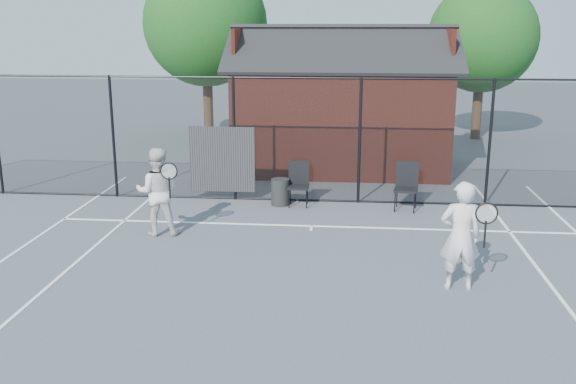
# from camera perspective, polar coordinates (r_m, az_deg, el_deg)

# --- Properties ---
(ground) EXTENTS (80.00, 80.00, 0.00)m
(ground) POSITION_cam_1_polar(r_m,az_deg,el_deg) (10.88, 1.18, -7.83)
(ground) COLOR #4F545A
(ground) RESTS_ON ground
(court_lines) EXTENTS (11.02, 18.00, 0.01)m
(court_lines) POSITION_cam_1_polar(r_m,az_deg,el_deg) (9.68, 0.59, -10.78)
(court_lines) COLOR white
(court_lines) RESTS_ON ground
(fence) EXTENTS (22.04, 3.00, 3.00)m
(fence) POSITION_cam_1_polar(r_m,az_deg,el_deg) (15.31, 1.48, 4.42)
(fence) COLOR black
(fence) RESTS_ON ground
(clubhouse) EXTENTS (6.50, 4.36, 4.19)m
(clubhouse) POSITION_cam_1_polar(r_m,az_deg,el_deg) (19.20, 4.74, 6.94)
(clubhouse) COLOR maroon
(clubhouse) RESTS_ON ground
(tree_left) EXTENTS (4.48, 4.48, 6.44)m
(tree_left) POSITION_cam_1_polar(r_m,az_deg,el_deg) (24.11, -7.32, 14.58)
(tree_left) COLOR black
(tree_left) RESTS_ON ground
(tree_right) EXTENTS (3.97, 3.97, 5.70)m
(tree_right) POSITION_cam_1_polar(r_m,az_deg,el_deg) (25.00, 16.89, 12.98)
(tree_right) COLOR black
(tree_right) RESTS_ON ground
(player_front) EXTENTS (0.81, 0.60, 1.80)m
(player_front) POSITION_cam_1_polar(r_m,az_deg,el_deg) (10.61, 15.10, -3.78)
(player_front) COLOR silver
(player_front) RESTS_ON ground
(player_back) EXTENTS (1.02, 0.82, 1.79)m
(player_back) POSITION_cam_1_polar(r_m,az_deg,el_deg) (13.21, -11.52, 0.04)
(player_back) COLOR silver
(player_back) RESTS_ON ground
(chair_left) EXTENTS (0.50, 0.52, 1.02)m
(chair_left) POSITION_cam_1_polar(r_m,az_deg,el_deg) (15.09, 0.93, 0.64)
(chair_left) COLOR black
(chair_left) RESTS_ON ground
(chair_right) EXTENTS (0.61, 0.62, 1.09)m
(chair_right) POSITION_cam_1_polar(r_m,az_deg,el_deg) (14.96, 10.44, 0.40)
(chair_right) COLOR black
(chair_right) RESTS_ON ground
(waste_bin) EXTENTS (0.44, 0.44, 0.63)m
(waste_bin) POSITION_cam_1_polar(r_m,az_deg,el_deg) (15.21, -0.70, -0.00)
(waste_bin) COLOR #262626
(waste_bin) RESTS_ON ground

